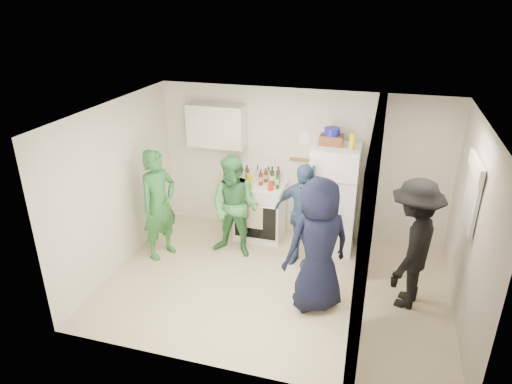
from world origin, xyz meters
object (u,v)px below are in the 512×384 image
person_denim (302,215)px  person_nook (412,245)px  blue_bowl (332,131)px  person_navy (318,246)px  yellow_cup_stack_top (352,141)px  wicker_basket (332,140)px  person_green_center (235,207)px  person_green_left (159,205)px  stove (261,210)px  fridge (333,198)px

person_denim → person_nook: 1.66m
blue_bowl → person_navy: 1.96m
blue_bowl → yellow_cup_stack_top: size_ratio=0.96×
blue_bowl → person_denim: (-0.28, -0.66, -1.13)m
yellow_cup_stack_top → person_nook: bearing=-49.9°
person_denim → person_navy: bearing=-50.6°
wicker_basket → person_green_center: bearing=-151.9°
blue_bowl → person_nook: size_ratio=0.13×
person_green_center → person_nook: 2.65m
person_green_left → person_nook: (3.70, -0.21, 0.01)m
yellow_cup_stack_top → person_green_center: 2.03m
stove → person_navy: 2.10m
wicker_basket → person_navy: bearing=-86.4°
person_green_left → person_nook: person_nook is taller
yellow_cup_stack_top → person_denim: (-0.60, -0.51, -1.05)m
fridge → person_nook: size_ratio=0.97×
fridge → person_denim: (-0.38, -0.61, -0.06)m
stove → person_navy: person_navy is taller
fridge → yellow_cup_stack_top: (0.22, -0.10, 0.99)m
person_denim → person_nook: size_ratio=0.91×
yellow_cup_stack_top → person_green_left: (-2.76, -0.91, -0.98)m
person_green_center → wicker_basket: bearing=33.8°
person_denim → person_nook: person_nook is taller
wicker_basket → yellow_cup_stack_top: yellow_cup_stack_top is taller
person_denim → blue_bowl: bearing=85.2°
wicker_basket → person_green_left: wicker_basket is taller
fridge → person_nook: bearing=-46.4°
stove → person_denim: bearing=-37.5°
person_green_left → person_green_center: bearing=-50.2°
person_nook → wicker_basket: bearing=-118.9°
yellow_cup_stack_top → blue_bowl: bearing=154.9°
stove → yellow_cup_stack_top: yellow_cup_stack_top is taller
blue_bowl → person_navy: (0.11, -1.67, -1.03)m
fridge → blue_bowl: bearing=153.4°
person_navy → person_nook: (1.16, 0.40, -0.02)m
person_nook → person_green_center: bearing=-85.9°
stove → person_green_left: size_ratio=0.54×
stove → person_nook: person_nook is taller
wicker_basket → blue_bowl: (0.00, 0.00, 0.13)m
fridge → stove: bearing=178.6°
fridge → wicker_basket: size_ratio=4.96×
person_green_left → blue_bowl: bearing=-44.1°
blue_bowl → person_denim: 1.34m
wicker_basket → yellow_cup_stack_top: (0.32, -0.15, 0.05)m
yellow_cup_stack_top → person_green_center: bearing=-161.2°
wicker_basket → person_denim: size_ratio=0.22×
yellow_cup_stack_top → person_green_center: size_ratio=0.15×
stove → yellow_cup_stack_top: (1.43, -0.13, 1.38)m
wicker_basket → blue_bowl: blue_bowl is taller
wicker_basket → person_green_center: size_ratio=0.21×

